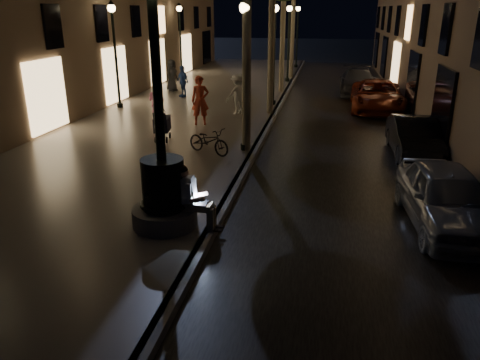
% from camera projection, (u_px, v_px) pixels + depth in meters
% --- Properties ---
extents(ground, '(120.00, 120.00, 0.00)m').
position_uv_depth(ground, '(276.00, 113.00, 22.07)').
color(ground, black).
rests_on(ground, ground).
extents(cobble_lane, '(6.00, 45.00, 0.02)m').
position_uv_depth(cobble_lane, '(341.00, 115.00, 21.56)').
color(cobble_lane, black).
rests_on(cobble_lane, ground).
extents(promenade, '(8.00, 45.00, 0.20)m').
position_uv_depth(promenade, '(195.00, 108.00, 22.72)').
color(promenade, slate).
rests_on(promenade, ground).
extents(curb_strip, '(0.25, 45.00, 0.20)m').
position_uv_depth(curb_strip, '(277.00, 111.00, 22.04)').
color(curb_strip, '#59595B').
rests_on(curb_strip, ground).
extents(fountain_lamppost, '(1.40, 1.40, 5.21)m').
position_uv_depth(fountain_lamppost, '(163.00, 181.00, 9.82)').
color(fountain_lamppost, '#59595B').
rests_on(fountain_lamppost, promenade).
extents(seated_man_laptop, '(1.02, 0.35, 1.39)m').
position_uv_depth(seated_man_laptop, '(192.00, 195.00, 9.81)').
color(seated_man_laptop, gray).
rests_on(seated_man_laptop, promenade).
extents(lamp_curb_a, '(0.36, 0.36, 4.81)m').
position_uv_depth(lamp_curb_a, '(245.00, 56.00, 14.55)').
color(lamp_curb_a, black).
rests_on(lamp_curb_a, promenade).
extents(lamp_curb_b, '(0.36, 0.36, 4.81)m').
position_uv_depth(lamp_curb_b, '(274.00, 40.00, 21.93)').
color(lamp_curb_b, black).
rests_on(lamp_curb_b, promenade).
extents(lamp_curb_c, '(0.36, 0.36, 4.81)m').
position_uv_depth(lamp_curb_c, '(289.00, 32.00, 29.32)').
color(lamp_curb_c, black).
rests_on(lamp_curb_c, promenade).
extents(lamp_curb_d, '(0.36, 0.36, 4.81)m').
position_uv_depth(lamp_curb_d, '(297.00, 28.00, 36.71)').
color(lamp_curb_d, black).
rests_on(lamp_curb_d, promenade).
extents(lamp_left_b, '(0.36, 0.36, 4.81)m').
position_uv_depth(lamp_left_b, '(114.00, 41.00, 21.30)').
color(lamp_left_b, black).
rests_on(lamp_left_b, promenade).
extents(lamp_left_c, '(0.36, 0.36, 4.81)m').
position_uv_depth(lamp_left_c, '(180.00, 31.00, 30.53)').
color(lamp_left_c, black).
rests_on(lamp_left_c, promenade).
extents(stroller, '(0.62, 1.19, 1.20)m').
position_uv_depth(stroller, '(162.00, 124.00, 16.46)').
color(stroller, black).
rests_on(stroller, promenade).
extents(car_front, '(1.91, 4.15, 1.38)m').
position_uv_depth(car_front, '(446.00, 197.00, 10.35)').
color(car_front, '#93969A').
rests_on(car_front, ground).
extents(car_second, '(1.42, 3.83, 1.25)m').
position_uv_depth(car_second, '(414.00, 137.00, 15.44)').
color(car_second, black).
rests_on(car_second, ground).
extents(car_third, '(2.52, 5.21, 1.43)m').
position_uv_depth(car_third, '(377.00, 96.00, 22.35)').
color(car_third, maroon).
rests_on(car_third, ground).
extents(car_rear, '(2.01, 4.86, 1.41)m').
position_uv_depth(car_rear, '(358.00, 81.00, 26.84)').
color(car_rear, '#323238').
rests_on(car_rear, ground).
extents(pedestrian_red, '(0.82, 0.66, 1.95)m').
position_uv_depth(pedestrian_red, '(200.00, 100.00, 18.70)').
color(pedestrian_red, '#B93A25').
rests_on(pedestrian_red, promenade).
extents(pedestrian_pink, '(0.91, 0.79, 1.60)m').
position_uv_depth(pedestrian_pink, '(157.00, 101.00, 19.49)').
color(pedestrian_pink, pink).
rests_on(pedestrian_pink, promenade).
extents(pedestrian_white, '(1.29, 1.24, 1.76)m').
position_uv_depth(pedestrian_white, '(238.00, 94.00, 20.63)').
color(pedestrian_white, silver).
rests_on(pedestrian_white, promenade).
extents(pedestrian_blue, '(0.99, 0.92, 1.63)m').
position_uv_depth(pedestrian_blue, '(183.00, 81.00, 24.76)').
color(pedestrian_blue, navy).
rests_on(pedestrian_blue, promenade).
extents(pedestrian_dark, '(0.80, 0.99, 1.76)m').
position_uv_depth(pedestrian_dark, '(172.00, 75.00, 26.53)').
color(pedestrian_dark, '#323338').
rests_on(pedestrian_dark, promenade).
extents(bicycle, '(1.72, 1.27, 0.86)m').
position_uv_depth(bicycle, '(209.00, 141.00, 15.03)').
color(bicycle, black).
rests_on(bicycle, promenade).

